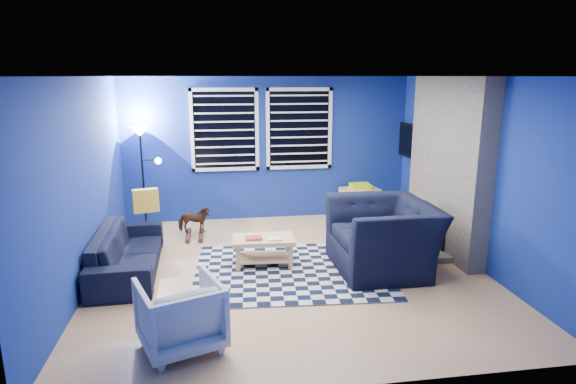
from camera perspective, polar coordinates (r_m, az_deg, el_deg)
The scene contains 18 objects.
floor at distance 6.45m, azimuth 0.25°, elevation -9.26°, with size 5.00×5.00×0.00m, color tan.
ceiling at distance 5.94m, azimuth 0.28°, elevation 13.55°, with size 5.00×5.00×0.00m, color white.
wall_back at distance 8.51m, azimuth -2.38°, elevation 5.11°, with size 5.00×5.00×0.00m, color navy.
wall_left at distance 6.20m, azimuth -23.20°, elevation 0.81°, with size 5.00×5.00×0.00m, color navy.
wall_right at distance 6.91m, azimuth 21.21°, elevation 2.21°, with size 5.00×5.00×0.00m, color navy.
fireplace at distance 7.28m, azimuth 18.29°, elevation 2.56°, with size 0.65×2.00×2.50m.
window_left at distance 8.38m, azimuth -7.52°, elevation 7.29°, with size 1.17×0.06×1.42m.
window_right at distance 8.51m, azimuth 1.34°, elevation 7.49°, with size 1.17×0.06×1.42m.
tv at distance 8.63m, azimuth 14.44°, elevation 5.82°, with size 0.07×1.00×0.58m.
rug at distance 6.41m, azimuth 0.38°, elevation -9.32°, with size 2.50×2.00×0.02m, color black.
sofa at distance 6.64m, azimuth -18.48°, elevation -6.68°, with size 0.76×1.95×0.57m, color black.
armchair_big at distance 6.47m, azimuth 11.19°, elevation -5.18°, with size 1.21×1.39×0.90m, color black.
armchair_bent at distance 4.75m, azimuth -12.67°, elevation -13.95°, with size 0.71×0.74×0.67m, color gray.
rocking_horse at distance 7.76m, azimuth -11.08°, elevation -3.31°, with size 0.50×0.23×0.42m, color #482A17.
coffee_table at distance 6.52m, azimuth -2.92°, elevation -6.32°, with size 0.85×0.52×0.41m.
cabinet at distance 8.78m, azimuth 8.46°, elevation -1.23°, with size 0.70×0.51×0.63m.
floor_lamp at distance 8.27m, azimuth -16.93°, elevation 5.30°, with size 0.46×0.29×1.70m.
throw_pillow at distance 7.29m, azimuth -16.51°, elevation -0.98°, with size 0.36×0.11×0.34m, color gold.
Camera 1 is at (-0.93, -5.87, 2.51)m, focal length 30.00 mm.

